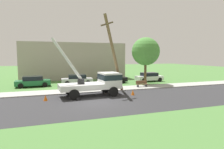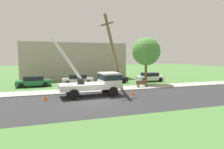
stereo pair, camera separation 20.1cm
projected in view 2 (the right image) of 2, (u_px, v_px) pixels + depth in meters
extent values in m
plane|color=#477538|center=(78.00, 84.00, 28.35)|extent=(120.00, 120.00, 0.00)
cube|color=#2B2B2D|center=(96.00, 102.00, 16.99)|extent=(80.00, 8.87, 0.01)
cube|color=#9E9E99|center=(85.00, 90.00, 22.52)|extent=(80.00, 2.83, 0.10)
cube|color=silver|center=(81.00, 87.00, 19.23)|extent=(4.45, 2.68, 0.55)
cube|color=silver|center=(109.00, 80.00, 20.32)|extent=(2.05, 2.52, 1.60)
cube|color=#19232D|center=(109.00, 77.00, 20.28)|extent=(2.07, 2.54, 0.56)
cylinder|color=black|center=(81.00, 81.00, 19.18)|extent=(0.70, 0.70, 0.50)
cylinder|color=silver|center=(67.00, 59.00, 19.09)|extent=(2.96, 1.48, 4.26)
cube|color=black|center=(78.00, 99.00, 17.75)|extent=(0.32, 0.32, 0.20)
cube|color=black|center=(72.00, 93.00, 20.43)|extent=(0.32, 0.32, 0.20)
cylinder|color=black|center=(113.00, 92.00, 19.29)|extent=(1.00, 0.30, 1.00)
cylinder|color=black|center=(105.00, 88.00, 21.51)|extent=(1.00, 0.30, 1.00)
cylinder|color=black|center=(74.00, 95.00, 17.83)|extent=(1.00, 0.30, 1.00)
cylinder|color=black|center=(70.00, 90.00, 20.05)|extent=(1.00, 0.30, 1.00)
cylinder|color=brown|center=(114.00, 54.00, 21.35)|extent=(2.92, 1.71, 8.65)
cube|color=brown|center=(107.00, 24.00, 20.28)|extent=(1.64, 0.95, 0.72)
cone|color=orange|center=(133.00, 93.00, 19.98)|extent=(0.36, 0.36, 0.56)
cone|color=orange|center=(45.00, 98.00, 17.53)|extent=(0.36, 0.36, 0.56)
cone|color=orange|center=(115.00, 89.00, 21.99)|extent=(0.36, 0.36, 0.56)
cube|color=#1E6638|center=(34.00, 83.00, 25.60)|extent=(4.49, 2.04, 0.65)
cube|color=black|center=(34.00, 78.00, 25.54)|extent=(2.55, 1.79, 0.55)
cylinder|color=black|center=(45.00, 85.00, 25.31)|extent=(0.64, 0.22, 0.64)
cylinder|color=black|center=(45.00, 83.00, 26.98)|extent=(0.64, 0.22, 0.64)
cylinder|color=black|center=(21.00, 86.00, 24.27)|extent=(0.64, 0.22, 0.64)
cylinder|color=black|center=(22.00, 84.00, 25.94)|extent=(0.64, 0.22, 0.64)
cube|color=#B7B7BF|center=(78.00, 80.00, 27.74)|extent=(4.48, 1.99, 0.65)
cube|color=black|center=(77.00, 76.00, 27.68)|extent=(2.54, 1.76, 0.55)
cylinder|color=black|center=(88.00, 82.00, 27.28)|extent=(0.64, 0.22, 0.64)
cylinder|color=black|center=(87.00, 81.00, 29.01)|extent=(0.64, 0.22, 0.64)
cylinder|color=black|center=(68.00, 83.00, 26.51)|extent=(0.64, 0.22, 0.64)
cylinder|color=black|center=(67.00, 82.00, 28.24)|extent=(0.64, 0.22, 0.64)
cube|color=black|center=(113.00, 79.00, 29.13)|extent=(4.43, 1.86, 0.65)
cube|color=black|center=(113.00, 75.00, 29.08)|extent=(2.49, 1.69, 0.55)
cylinder|color=black|center=(124.00, 81.00, 28.78)|extent=(0.64, 0.22, 0.64)
cylinder|color=black|center=(119.00, 80.00, 30.47)|extent=(0.64, 0.22, 0.64)
cylinder|color=black|center=(105.00, 82.00, 27.84)|extent=(0.64, 0.22, 0.64)
cylinder|color=black|center=(102.00, 80.00, 29.54)|extent=(0.64, 0.22, 0.64)
cube|color=silver|center=(150.00, 78.00, 30.91)|extent=(4.43, 1.88, 0.65)
cube|color=black|center=(150.00, 74.00, 30.85)|extent=(2.49, 1.70, 0.55)
cylinder|color=black|center=(161.00, 80.00, 30.56)|extent=(0.64, 0.22, 0.64)
cylinder|color=black|center=(155.00, 78.00, 32.25)|extent=(0.64, 0.22, 0.64)
cylinder|color=black|center=(145.00, 80.00, 29.62)|extent=(0.64, 0.22, 0.64)
cylinder|color=black|center=(139.00, 79.00, 31.31)|extent=(0.64, 0.22, 0.64)
cube|color=brown|center=(142.00, 84.00, 24.80)|extent=(1.60, 0.44, 0.06)
cube|color=brown|center=(142.00, 82.00, 24.97)|extent=(1.60, 0.06, 0.40)
cube|color=#333338|center=(138.00, 86.00, 24.64)|extent=(0.10, 0.40, 0.45)
cube|color=#333338|center=(146.00, 86.00, 25.01)|extent=(0.10, 0.40, 0.45)
cylinder|color=brown|center=(146.00, 69.00, 27.89)|extent=(0.36, 0.36, 4.45)
sphere|color=#4C8C3D|center=(146.00, 51.00, 27.65)|extent=(4.07, 4.07, 4.07)
cube|color=#A5998C|center=(75.00, 61.00, 35.13)|extent=(18.00, 6.00, 6.40)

